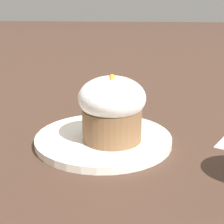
% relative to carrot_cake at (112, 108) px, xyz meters
% --- Properties ---
extents(ground_plane, '(4.00, 4.00, 0.00)m').
position_rel_carrot_cake_xyz_m(ground_plane, '(-0.01, -0.01, -0.06)').
color(ground_plane, '#3D281E').
extents(dessert_plate, '(0.21, 0.21, 0.01)m').
position_rel_carrot_cake_xyz_m(dessert_plate, '(-0.01, -0.01, -0.05)').
color(dessert_plate, white).
rests_on(dessert_plate, ground_plane).
extents(carrot_cake, '(0.10, 0.10, 0.10)m').
position_rel_carrot_cake_xyz_m(carrot_cake, '(0.00, 0.00, 0.00)').
color(carrot_cake, brown).
rests_on(carrot_cake, dessert_plate).
extents(spoon, '(0.11, 0.08, 0.01)m').
position_rel_carrot_cake_xyz_m(spoon, '(-0.02, -0.01, -0.05)').
color(spoon, silver).
rests_on(spoon, dessert_plate).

